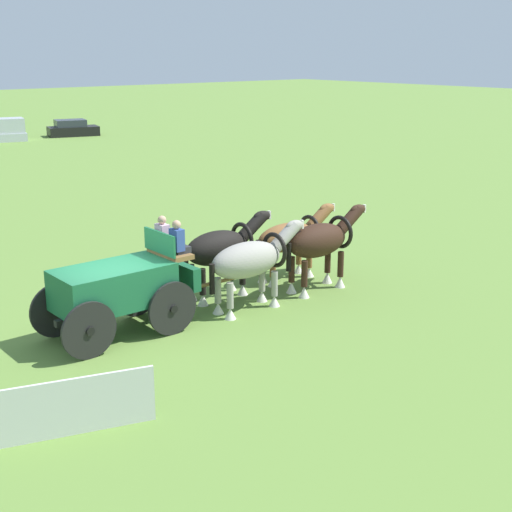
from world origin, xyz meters
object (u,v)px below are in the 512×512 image
object	(u,v)px
parked_vehicle_g	(72,129)
draft_horse_lead_off	(320,242)
show_wagon	(120,286)
draft_horse_rear_near	(221,249)
draft_horse_rear_off	(250,261)
draft_horse_lead_near	(290,238)

from	to	relation	value
parked_vehicle_g	draft_horse_lead_off	bearing A→B (deg)	-106.34
draft_horse_lead_off	parked_vehicle_g	distance (m)	41.92
show_wagon	draft_horse_rear_near	bearing A→B (deg)	10.49
draft_horse_lead_off	draft_horse_rear_off	bearing A→B (deg)	-179.85
draft_horse_lead_off	parked_vehicle_g	world-z (taller)	draft_horse_lead_off
draft_horse_rear_off	parked_vehicle_g	world-z (taller)	draft_horse_rear_off
draft_horse_lead_near	show_wagon	bearing A→B (deg)	-173.85
show_wagon	draft_horse_lead_off	size ratio (longest dim) A/B	1.84
draft_horse_rear_near	draft_horse_lead_near	world-z (taller)	draft_horse_rear_near
draft_horse_rear_near	draft_horse_rear_off	bearing A→B (deg)	-89.80
draft_horse_rear_near	show_wagon	bearing A→B (deg)	-169.51
show_wagon	draft_horse_rear_near	xyz separation A→B (m)	(3.56, 0.66, 0.17)
show_wagon	parked_vehicle_g	distance (m)	43.47
draft_horse_rear_near	draft_horse_lead_off	distance (m)	2.91
show_wagon	draft_horse_lead_near	distance (m)	6.21
draft_horse_lead_off	draft_horse_rear_near	bearing A→B (deg)	153.57
draft_horse_rear_near	draft_horse_lead_off	world-z (taller)	draft_horse_lead_off
draft_horse_rear_off	draft_horse_lead_near	world-z (taller)	draft_horse_rear_off
draft_horse_rear_near	parked_vehicle_g	bearing A→B (deg)	69.71
draft_horse_rear_near	draft_horse_lead_near	size ratio (longest dim) A/B	0.96
show_wagon	parked_vehicle_g	bearing A→B (deg)	65.60
parked_vehicle_g	draft_horse_rear_off	bearing A→B (deg)	-109.68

